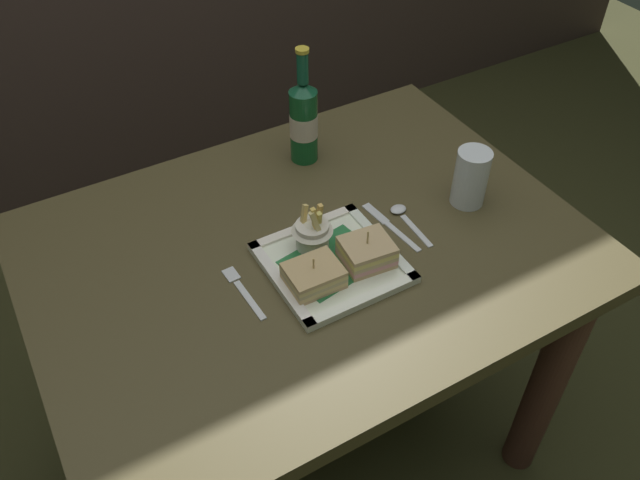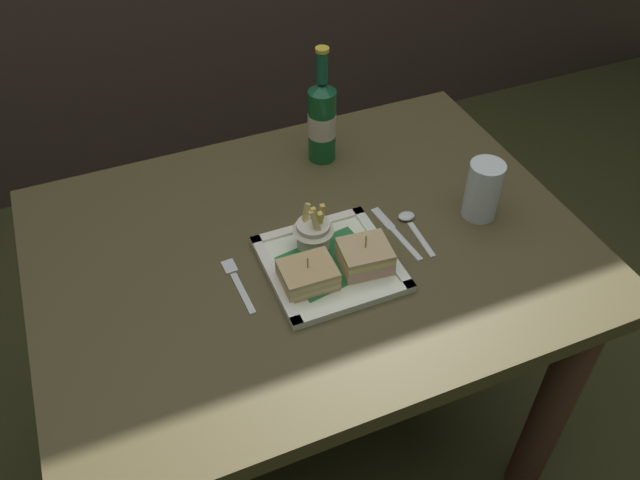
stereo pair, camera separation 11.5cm
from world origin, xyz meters
The scene contains 11 objects.
ground_plane centered at (0.00, 0.00, 0.00)m, with size 6.00×6.00×0.00m, color #3A3A1D.
dining_table centered at (0.00, 0.00, 0.60)m, with size 1.08×0.81×0.75m.
square_plate centered at (0.01, -0.07, 0.76)m, with size 0.24×0.24×0.02m.
sandwich_half_left centered at (-0.05, -0.10, 0.78)m, with size 0.10×0.08×0.06m.
sandwich_half_right centered at (0.07, -0.10, 0.78)m, with size 0.10×0.09×0.08m.
fries_cup centered at (0.00, -0.02, 0.80)m, with size 0.08×0.08×0.11m.
beer_bottle centered at (0.13, 0.26, 0.85)m, with size 0.06×0.06×0.27m.
water_glass centered at (0.36, -0.05, 0.81)m, with size 0.07×0.07×0.13m.
fork centered at (-0.17, -0.05, 0.75)m, with size 0.03×0.14×0.00m.
knife centered at (0.17, -0.03, 0.75)m, with size 0.03×0.17×0.00m.
spoon centered at (0.21, -0.03, 0.76)m, with size 0.03×0.14×0.01m.
Camera 2 is at (-0.34, -0.87, 1.65)m, focal length 36.67 mm.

